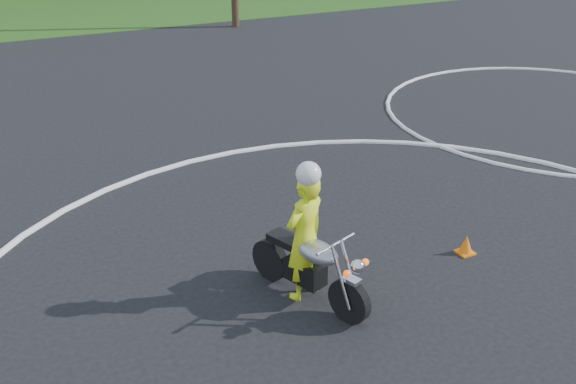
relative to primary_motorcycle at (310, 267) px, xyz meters
name	(u,v)px	position (x,y,z in m)	size (l,w,h in m)	color
grass_strip	(76,12)	(0.98, 23.22, -0.50)	(120.00, 10.00, 0.02)	#1E4714
course_markings	(466,229)	(3.15, 0.57, -0.50)	(19.05, 19.05, 0.12)	silver
primary_motorcycle	(310,267)	(0.00, 0.00, 0.00)	(0.88, 1.92, 1.05)	black
rider_primary_grp	(305,233)	(-0.02, 0.13, 0.43)	(0.75, 0.62, 1.95)	#D6EE19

